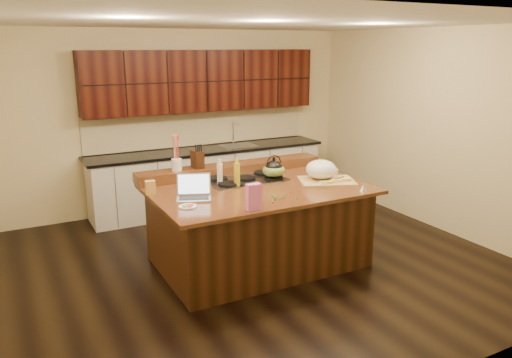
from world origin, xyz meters
TOP-DOWN VIEW (x-y plane):
  - room at (0.00, 0.00)m, footprint 5.52×5.02m
  - island at (0.00, 0.00)m, footprint 2.40×1.60m
  - back_ledge at (0.00, 0.70)m, footprint 2.40×0.30m
  - cooktop at (0.00, 0.30)m, footprint 0.92×0.52m
  - back_counter at (0.30, 2.23)m, footprint 3.70×0.66m
  - kettle at (0.30, 0.17)m, footprint 0.26×0.26m
  - green_bowl at (0.30, 0.17)m, footprint 0.31×0.31m
  - laptop at (-0.79, -0.06)m, footprint 0.44×0.39m
  - oil_bottle at (-0.20, 0.12)m, footprint 0.08×0.08m
  - vinegar_bottle at (-0.35, 0.27)m, footprint 0.08×0.08m
  - wooden_tray at (0.78, -0.14)m, footprint 0.75×0.65m
  - ramekin_a at (0.66, -0.33)m, footprint 0.11×0.11m
  - ramekin_b at (1.15, 0.13)m, footprint 0.13×0.13m
  - ramekin_c at (1.07, 0.41)m, footprint 0.11×0.11m
  - strainer_bowl at (1.08, 0.26)m, footprint 0.30×0.30m
  - kitchen_timer at (0.95, -0.67)m, footprint 0.11×0.11m
  - pink_bag at (-0.42, -0.70)m, footprint 0.14×0.08m
  - candy_plate at (-0.95, -0.32)m, footprint 0.23×0.23m
  - package_box at (-1.15, 0.29)m, footprint 0.11×0.09m
  - utensil_crock at (-0.71, 0.70)m, footprint 0.14×0.14m
  - knife_block at (-0.45, 0.70)m, footprint 0.12×0.18m
  - gumdrop_0 at (-0.26, -0.45)m, footprint 0.02×0.02m
  - gumdrop_1 at (-0.04, -0.40)m, footprint 0.02×0.02m
  - gumdrop_2 at (0.00, -0.52)m, footprint 0.02×0.02m
  - gumdrop_3 at (-0.08, -0.54)m, footprint 0.02×0.02m
  - gumdrop_4 at (-0.27, -0.59)m, footprint 0.02×0.02m
  - gumdrop_5 at (0.13, -0.61)m, footprint 0.02×0.02m
  - gumdrop_6 at (-0.24, -0.42)m, footprint 0.02×0.02m
  - gumdrop_7 at (0.02, -0.51)m, footprint 0.02×0.02m
  - gumdrop_8 at (-0.23, -0.46)m, footprint 0.02×0.02m
  - gumdrop_9 at (-0.26, -0.42)m, footprint 0.02×0.02m
  - gumdrop_10 at (-0.15, -0.60)m, footprint 0.02×0.02m
  - gumdrop_11 at (-0.06, -0.48)m, footprint 0.02×0.02m
  - gumdrop_12 at (-0.26, -0.39)m, footprint 0.02×0.02m
  - gumdrop_13 at (0.05, -0.48)m, footprint 0.02×0.02m
  - gumdrop_14 at (0.19, -0.39)m, footprint 0.02×0.02m

SIDE VIEW (x-z plane):
  - island at x=0.00m, z-range 0.00..0.92m
  - candy_plate at x=-0.95m, z-range 0.92..0.93m
  - gumdrop_0 at x=-0.26m, z-range 0.92..0.94m
  - gumdrop_1 at x=-0.04m, z-range 0.92..0.94m
  - gumdrop_2 at x=0.00m, z-range 0.92..0.94m
  - gumdrop_3 at x=-0.08m, z-range 0.92..0.94m
  - gumdrop_4 at x=-0.27m, z-range 0.92..0.94m
  - gumdrop_5 at x=0.13m, z-range 0.92..0.94m
  - gumdrop_6 at x=-0.24m, z-range 0.92..0.94m
  - gumdrop_7 at x=0.02m, z-range 0.92..0.94m
  - gumdrop_8 at x=-0.23m, z-range 0.92..0.94m
  - gumdrop_9 at x=-0.26m, z-range 0.92..0.94m
  - gumdrop_10 at x=-0.15m, z-range 0.92..0.94m
  - gumdrop_11 at x=-0.06m, z-range 0.92..0.94m
  - gumdrop_12 at x=-0.26m, z-range 0.92..0.94m
  - gumdrop_13 at x=0.05m, z-range 0.92..0.94m
  - gumdrop_14 at x=0.19m, z-range 0.92..0.94m
  - cooktop at x=0.00m, z-range 0.91..0.96m
  - ramekin_a at x=0.66m, z-range 0.92..0.96m
  - ramekin_b at x=1.15m, z-range 0.92..0.96m
  - ramekin_c at x=1.07m, z-range 0.92..0.96m
  - kitchen_timer at x=0.95m, z-range 0.92..0.99m
  - strainer_bowl at x=1.08m, z-range 0.92..1.01m
  - back_ledge at x=0.00m, z-range 0.92..1.04m
  - back_counter at x=0.30m, z-range -0.22..2.18m
  - laptop at x=-0.79m, z-range 0.86..1.11m
  - package_box at x=-1.15m, z-range 0.92..1.07m
  - wooden_tray at x=0.78m, z-range 0.91..1.16m
  - green_bowl at x=0.30m, z-range 0.97..1.11m
  - vinegar_bottle at x=-0.35m, z-range 0.92..1.17m
  - pink_bag at x=-0.42m, z-range 0.92..1.18m
  - oil_bottle at x=-0.20m, z-range 0.92..1.19m
  - kettle at x=0.30m, z-range 0.97..1.16m
  - utensil_crock at x=-0.71m, z-range 1.04..1.18m
  - knife_block at x=-0.45m, z-range 1.04..1.25m
  - room at x=0.00m, z-range -0.01..2.71m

